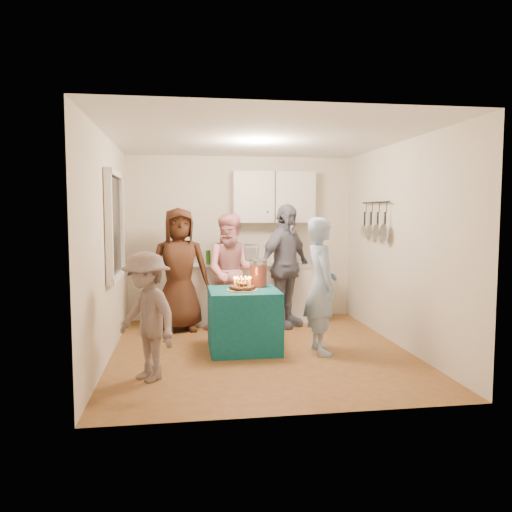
{
  "coord_description": "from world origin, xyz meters",
  "views": [
    {
      "loc": [
        -0.93,
        -5.99,
        1.71
      ],
      "look_at": [
        0.0,
        0.35,
        1.15
      ],
      "focal_mm": 35.0,
      "sensor_mm": 36.0,
      "label": 1
    }
  ],
  "objects": [
    {
      "name": "right_wall",
      "position": [
        1.8,
        0.0,
        1.3
      ],
      "size": [
        4.0,
        4.0,
        0.0
      ],
      "primitive_type": "plane",
      "color": "silver",
      "rests_on": "floor"
    },
    {
      "name": "ceiling",
      "position": [
        0.0,
        0.0,
        2.6
      ],
      "size": [
        4.0,
        4.0,
        0.0
      ],
      "primitive_type": "plane",
      "color": "white",
      "rests_on": "floor"
    },
    {
      "name": "woman_back_left",
      "position": [
        -0.99,
        1.25,
        0.89
      ],
      "size": [
        0.93,
        0.67,
        1.78
      ],
      "primitive_type": "imported",
      "rotation": [
        0.0,
        0.0,
        0.12
      ],
      "color": "brown",
      "rests_on": "floor"
    },
    {
      "name": "party_table",
      "position": [
        -0.2,
        0.07,
        0.38
      ],
      "size": [
        0.85,
        0.85,
        0.76
      ],
      "primitive_type": "cube",
      "rotation": [
        0.0,
        0.0,
        0.0
      ],
      "color": "#0E545F",
      "rests_on": "floor"
    },
    {
      "name": "man_birthday",
      "position": [
        0.72,
        -0.18,
        0.83
      ],
      "size": [
        0.42,
        0.62,
        1.65
      ],
      "primitive_type": "imported",
      "rotation": [
        0.0,
        0.0,
        1.6
      ],
      "color": "#9CBAE3",
      "rests_on": "floor"
    },
    {
      "name": "child_near_left",
      "position": [
        -1.31,
        -0.9,
        0.66
      ],
      "size": [
        0.91,
        0.97,
        1.32
      ],
      "primitive_type": "imported",
      "rotation": [
        0.0,
        0.0,
        -0.9
      ],
      "color": "#62514F",
      "rests_on": "floor"
    },
    {
      "name": "upper_cabinet",
      "position": [
        0.5,
        1.85,
        1.95
      ],
      "size": [
        1.3,
        0.3,
        0.8
      ],
      "primitive_type": "cube",
      "color": "white",
      "rests_on": "back_wall"
    },
    {
      "name": "donut_cake",
      "position": [
        -0.22,
        -0.01,
        0.85
      ],
      "size": [
        0.38,
        0.38,
        0.18
      ],
      "primitive_type": null,
      "color": "#381C0C",
      "rests_on": "party_table"
    },
    {
      "name": "left_wall",
      "position": [
        -1.8,
        0.0,
        1.3
      ],
      "size": [
        4.0,
        4.0,
        0.0
      ],
      "primitive_type": "plane",
      "color": "silver",
      "rests_on": "floor"
    },
    {
      "name": "woman_back_center",
      "position": [
        -0.23,
        1.15,
        0.85
      ],
      "size": [
        0.9,
        0.74,
        1.7
      ],
      "primitive_type": "imported",
      "rotation": [
        0.0,
        0.0,
        -0.12
      ],
      "color": "#D77088",
      "rests_on": "floor"
    },
    {
      "name": "floor",
      "position": [
        0.0,
        0.0,
        0.0
      ],
      "size": [
        4.0,
        4.0,
        0.0
      ],
      "primitive_type": "plane",
      "color": "brown",
      "rests_on": "ground"
    },
    {
      "name": "woman_back_right",
      "position": [
        0.57,
        1.25,
        0.92
      ],
      "size": [
        1.11,
        1.04,
        1.83
      ],
      "primitive_type": "imported",
      "rotation": [
        0.0,
        0.0,
        0.71
      ],
      "color": "black",
      "rests_on": "floor"
    },
    {
      "name": "back_wall",
      "position": [
        0.0,
        2.0,
        1.3
      ],
      "size": [
        3.6,
        3.6,
        0.0
      ],
      "primitive_type": "plane",
      "color": "silver",
      "rests_on": "floor"
    },
    {
      "name": "pot_rack",
      "position": [
        1.72,
        0.7,
        1.6
      ],
      "size": [
        0.12,
        1.0,
        0.6
      ],
      "primitive_type": "cube",
      "color": "black",
      "rests_on": "right_wall"
    },
    {
      "name": "punch_jar",
      "position": [
        0.02,
        0.28,
        0.93
      ],
      "size": [
        0.22,
        0.22,
        0.34
      ],
      "primitive_type": "cylinder",
      "color": "#B4250E",
      "rests_on": "party_table"
    },
    {
      "name": "microwave",
      "position": [
        -0.05,
        1.7,
        1.05
      ],
      "size": [
        0.54,
        0.38,
        0.29
      ],
      "primitive_type": "imported",
      "rotation": [
        0.0,
        0.0,
        0.05
      ],
      "color": "white",
      "rests_on": "countertop"
    },
    {
      "name": "counter",
      "position": [
        0.2,
        1.7,
        0.43
      ],
      "size": [
        2.2,
        0.58,
        0.86
      ],
      "primitive_type": "cube",
      "color": "white",
      "rests_on": "floor"
    },
    {
      "name": "window_night",
      "position": [
        -1.77,
        0.3,
        1.55
      ],
      "size": [
        0.04,
        1.0,
        1.2
      ],
      "primitive_type": "cube",
      "color": "black",
      "rests_on": "left_wall"
    },
    {
      "name": "countertop",
      "position": [
        0.2,
        1.7,
        0.89
      ],
      "size": [
        2.24,
        0.62,
        0.05
      ],
      "primitive_type": "cube",
      "color": "beige",
      "rests_on": "counter"
    }
  ]
}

